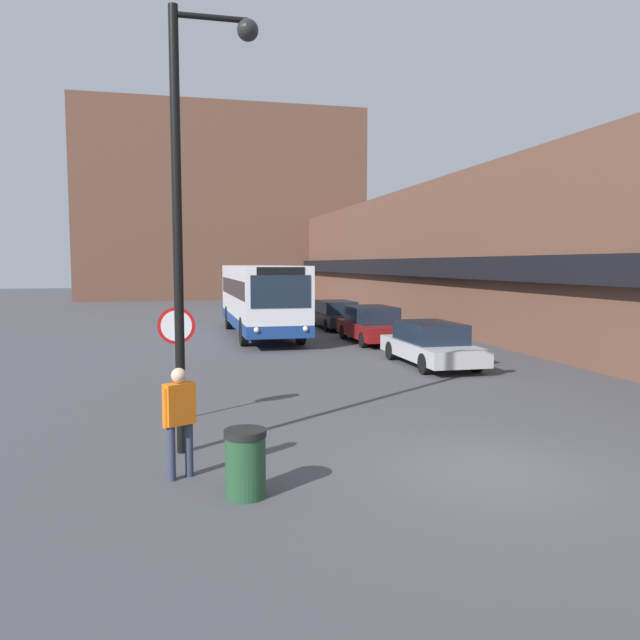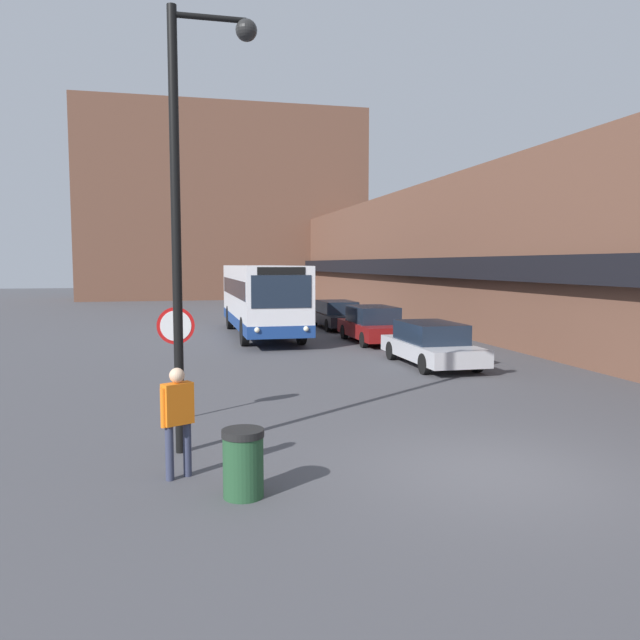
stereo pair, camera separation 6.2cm
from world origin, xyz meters
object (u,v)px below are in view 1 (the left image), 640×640
Objects in this scene: parked_car_front at (431,344)px; trash_bin at (245,463)px; pedestrian at (180,412)px; parked_car_middle at (372,325)px; stop_sign at (177,338)px; parked_car_back at (336,315)px; city_bus at (261,297)px; street_lamp at (192,187)px.

trash_bin is at bearing -125.40° from parked_car_front.
pedestrian reaches higher than parked_car_front.
parked_car_middle reaches higher than parked_car_front.
parked_car_middle is at bearing 54.97° from stop_sign.
parked_car_middle is at bearing -90.00° from parked_car_back.
parked_car_front is 11.76m from parked_car_back.
city_bus reaches higher than parked_car_back.
trash_bin is (0.57, -2.30, -4.00)m from street_lamp.
trash_bin is at bearing -75.58° from pedestrian.
parked_car_back is 18.83m from stop_sign.
street_lamp reaches higher than city_bus.
parked_car_back is (0.00, 11.76, 0.00)m from parked_car_front.
pedestrian is 1.77× the size of trash_bin.
trash_bin is (0.86, -4.58, -1.22)m from stop_sign.
parked_car_back is at bearing 30.29° from city_bus.
parked_car_front is at bearing -90.00° from parked_car_back.
parked_car_front is at bearing -66.27° from city_bus.
stop_sign is (-7.89, -17.07, 1.00)m from parked_car_back.
street_lamp is 3.73m from pedestrian.
street_lamp is at bearing 50.45° from pedestrian.
parked_car_front is 4.86× the size of trash_bin.
parked_car_middle is 16.81m from pedestrian.
street_lamp reaches higher than trash_bin.
stop_sign is (-3.77, -14.66, -0.03)m from city_bus.
stop_sign is at bearing -125.03° from parked_car_middle.
parked_car_front is 11.90m from pedestrian.
pedestrian is (-0.29, -1.32, -3.47)m from street_lamp.
city_bus is 15.14m from stop_sign.
parked_car_front reaches higher than trash_bin.
parked_car_front is at bearing 54.60° from trash_bin.
parked_car_middle is 2.72× the size of pedestrian.
stop_sign reaches higher than parked_car_back.
street_lamp reaches higher than parked_car_back.
trash_bin is (-7.02, -15.83, -0.26)m from parked_car_middle.
parked_car_middle reaches higher than parked_car_back.
parked_car_front is 12.12m from trash_bin.
street_lamp reaches higher than parked_car_front.
parked_car_front is 1.98× the size of stop_sign.
stop_sign is 2.46× the size of trash_bin.
city_bus is at bearing 81.41° from trash_bin.
stop_sign is 3.66m from pedestrian.
parked_car_front is 5.95m from parked_car_middle.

